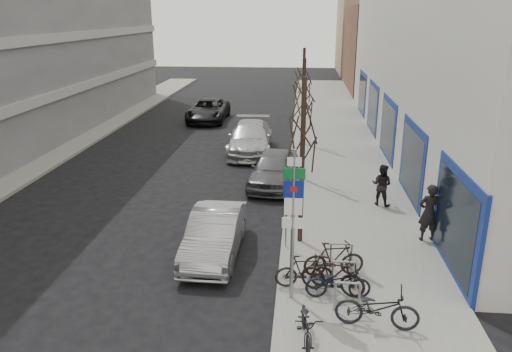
% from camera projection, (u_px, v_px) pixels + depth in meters
% --- Properties ---
extents(ground, '(120.00, 120.00, 0.00)m').
position_uv_depth(ground, '(202.00, 298.00, 13.42)').
color(ground, black).
rests_on(ground, ground).
extents(sidewalk_east, '(5.00, 70.00, 0.15)m').
position_uv_depth(sidewalk_east, '(343.00, 181.00, 22.47)').
color(sidewalk_east, slate).
rests_on(sidewalk_east, ground).
extents(sidewalk_west, '(3.00, 70.00, 0.15)m').
position_uv_depth(sidewalk_west, '(16.00, 172.00, 23.82)').
color(sidewalk_west, slate).
rests_on(sidewalk_west, ground).
extents(brick_building_far, '(12.00, 14.00, 8.00)m').
position_uv_depth(brick_building_far, '(410.00, 48.00, 48.89)').
color(brick_building_far, brown).
rests_on(brick_building_far, ground).
extents(tan_building_far, '(13.00, 12.00, 9.00)m').
position_uv_depth(tan_building_far, '(391.00, 36.00, 62.89)').
color(tan_building_far, '#937A5B').
rests_on(tan_building_far, ground).
extents(highway_sign_pole, '(0.55, 0.10, 4.20)m').
position_uv_depth(highway_sign_pole, '(293.00, 217.00, 12.44)').
color(highway_sign_pole, gray).
rests_on(highway_sign_pole, ground).
extents(bike_rack, '(0.66, 2.26, 0.83)m').
position_uv_depth(bike_rack, '(344.00, 272.00, 13.45)').
color(bike_rack, gray).
rests_on(bike_rack, sidewalk_east).
extents(tree_near, '(1.80, 1.80, 5.50)m').
position_uv_depth(tree_near, '(303.00, 123.00, 15.23)').
color(tree_near, black).
rests_on(tree_near, ground).
extents(tree_mid, '(1.80, 1.80, 5.50)m').
position_uv_depth(tree_mid, '(304.00, 91.00, 21.38)').
color(tree_mid, black).
rests_on(tree_mid, ground).
extents(tree_far, '(1.80, 1.80, 5.50)m').
position_uv_depth(tree_far, '(304.00, 74.00, 27.53)').
color(tree_far, black).
rests_on(tree_far, ground).
extents(meter_front, '(0.10, 0.08, 1.27)m').
position_uv_depth(meter_front, '(286.00, 225.00, 15.79)').
color(meter_front, gray).
rests_on(meter_front, sidewalk_east).
extents(meter_mid, '(0.10, 0.08, 1.27)m').
position_uv_depth(meter_mid, '(291.00, 172.00, 20.99)').
color(meter_mid, gray).
rests_on(meter_mid, sidewalk_east).
extents(meter_back, '(0.10, 0.08, 1.27)m').
position_uv_depth(meter_back, '(293.00, 141.00, 26.20)').
color(meter_back, gray).
rests_on(meter_back, sidewalk_east).
extents(bike_near_left, '(0.67, 1.78, 1.06)m').
position_uv_depth(bike_near_left, '(307.00, 323.00, 11.19)').
color(bike_near_left, black).
rests_on(bike_near_left, sidewalk_east).
extents(bike_near_right, '(1.85, 1.04, 1.08)m').
position_uv_depth(bike_near_right, '(333.00, 275.00, 13.21)').
color(bike_near_right, black).
rests_on(bike_near_right, sidewalk_east).
extents(bike_mid_curb, '(1.74, 0.61, 1.05)m').
position_uv_depth(bike_mid_curb, '(338.00, 280.00, 13.01)').
color(bike_mid_curb, black).
rests_on(bike_mid_curb, sidewalk_east).
extents(bike_mid_inner, '(1.65, 0.69, 0.97)m').
position_uv_depth(bike_mid_inner, '(304.00, 271.00, 13.54)').
color(bike_mid_inner, black).
rests_on(bike_mid_inner, sidewalk_east).
extents(bike_far_curb, '(2.03, 0.82, 1.21)m').
position_uv_depth(bike_far_curb, '(377.00, 305.00, 11.76)').
color(bike_far_curb, black).
rests_on(bike_far_curb, sidewalk_east).
extents(bike_far_inner, '(1.83, 0.85, 1.07)m').
position_uv_depth(bike_far_inner, '(334.00, 259.00, 14.11)').
color(bike_far_inner, black).
rests_on(bike_far_inner, sidewalk_east).
extents(parked_car_front, '(1.57, 4.36, 1.43)m').
position_uv_depth(parked_car_front, '(215.00, 234.00, 15.61)').
color(parked_car_front, '#9B9BA0').
rests_on(parked_car_front, ground).
extents(parked_car_mid, '(2.37, 4.70, 1.54)m').
position_uv_depth(parked_car_mid, '(274.00, 169.00, 21.98)').
color(parked_car_mid, '#505155').
rests_on(parked_car_mid, ground).
extents(parked_car_back, '(2.51, 5.73, 1.64)m').
position_uv_depth(parked_car_back, '(250.00, 138.00, 27.15)').
color(parked_car_back, '#AEAFB4').
rests_on(parked_car_back, ground).
extents(lane_car, '(2.53, 5.47, 1.52)m').
position_uv_depth(lane_car, '(208.00, 110.00, 35.23)').
color(lane_car, black).
rests_on(lane_car, ground).
extents(pedestrian_near, '(0.78, 0.59, 1.94)m').
position_uv_depth(pedestrian_near, '(429.00, 213.00, 16.22)').
color(pedestrian_near, black).
rests_on(pedestrian_near, sidewalk_east).
extents(pedestrian_far, '(0.74, 0.66, 1.67)m').
position_uv_depth(pedestrian_far, '(382.00, 185.00, 19.29)').
color(pedestrian_far, black).
rests_on(pedestrian_far, sidewalk_east).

